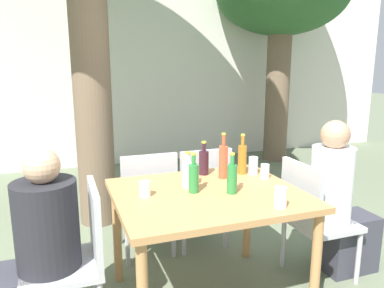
{
  "coord_description": "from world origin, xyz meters",
  "views": [
    {
      "loc": [
        -0.86,
        -2.09,
        1.58
      ],
      "look_at": [
        0.0,
        0.3,
        1.02
      ],
      "focal_mm": 35.0,
      "sensor_mm": 36.0,
      "label": 1
    }
  ],
  "objects_px": {
    "drinking_glass_0": "(253,165)",
    "drinking_glass_3": "(265,171)",
    "amber_bottle_0": "(242,158)",
    "patio_chair_2": "(147,198)",
    "soda_bottle_4": "(223,161)",
    "patio_chair_3": "(201,192)",
    "person_seated_1": "(339,207)",
    "patio_chair_1": "(312,214)",
    "drinking_glass_1": "(145,189)",
    "green_bottle_2": "(232,178)",
    "person_seated_0": "(33,259)",
    "drinking_glass_2": "(281,197)",
    "patio_chair_0": "(77,252)",
    "green_bottle_3": "(194,177)",
    "wine_bottle_1": "(204,162)",
    "dining_table_front": "(208,205)",
    "water_bottle_5": "(188,174)"
  },
  "relations": [
    {
      "from": "patio_chair_1",
      "to": "drinking_glass_3",
      "type": "bearing_deg",
      "value": 69.37
    },
    {
      "from": "amber_bottle_0",
      "to": "green_bottle_3",
      "type": "distance_m",
      "value": 0.55
    },
    {
      "from": "patio_chair_2",
      "to": "amber_bottle_0",
      "type": "xyz_separation_m",
      "value": [
        0.62,
        -0.44,
        0.39
      ]
    },
    {
      "from": "patio_chair_1",
      "to": "patio_chair_2",
      "type": "relative_size",
      "value": 1.0
    },
    {
      "from": "patio_chair_3",
      "to": "person_seated_1",
      "type": "relative_size",
      "value": 0.75
    },
    {
      "from": "patio_chair_0",
      "to": "water_bottle_5",
      "type": "xyz_separation_m",
      "value": [
        0.73,
        0.13,
        0.36
      ]
    },
    {
      "from": "amber_bottle_0",
      "to": "green_bottle_3",
      "type": "bearing_deg",
      "value": -150.96
    },
    {
      "from": "dining_table_front",
      "to": "person_seated_1",
      "type": "bearing_deg",
      "value": -0.0
    },
    {
      "from": "soda_bottle_4",
      "to": "drinking_glass_3",
      "type": "height_order",
      "value": "soda_bottle_4"
    },
    {
      "from": "patio_chair_1",
      "to": "drinking_glass_0",
      "type": "relative_size",
      "value": 6.9
    },
    {
      "from": "patio_chair_2",
      "to": "soda_bottle_4",
      "type": "relative_size",
      "value": 2.73
    },
    {
      "from": "patio_chair_0",
      "to": "patio_chair_1",
      "type": "relative_size",
      "value": 1.0
    },
    {
      "from": "amber_bottle_0",
      "to": "patio_chair_3",
      "type": "bearing_deg",
      "value": 109.45
    },
    {
      "from": "green_bottle_2",
      "to": "green_bottle_3",
      "type": "distance_m",
      "value": 0.24
    },
    {
      "from": "green_bottle_2",
      "to": "drinking_glass_0",
      "type": "relative_size",
      "value": 2.02
    },
    {
      "from": "dining_table_front",
      "to": "person_seated_1",
      "type": "xyz_separation_m",
      "value": [
        1.06,
        -0.0,
        -0.16
      ]
    },
    {
      "from": "drinking_glass_0",
      "to": "drinking_glass_2",
      "type": "bearing_deg",
      "value": -105.38
    },
    {
      "from": "amber_bottle_0",
      "to": "drinking_glass_0",
      "type": "distance_m",
      "value": 0.1
    },
    {
      "from": "soda_bottle_4",
      "to": "patio_chair_2",
      "type": "bearing_deg",
      "value": 132.44
    },
    {
      "from": "dining_table_front",
      "to": "water_bottle_5",
      "type": "distance_m",
      "value": 0.24
    },
    {
      "from": "patio_chair_0",
      "to": "patio_chair_2",
      "type": "relative_size",
      "value": 1.0
    },
    {
      "from": "amber_bottle_0",
      "to": "green_bottle_2",
      "type": "distance_m",
      "value": 0.44
    },
    {
      "from": "green_bottle_2",
      "to": "soda_bottle_4",
      "type": "bearing_deg",
      "value": 75.51
    },
    {
      "from": "drinking_glass_0",
      "to": "patio_chair_2",
      "type": "bearing_deg",
      "value": 145.72
    },
    {
      "from": "dining_table_front",
      "to": "green_bottle_2",
      "type": "height_order",
      "value": "green_bottle_2"
    },
    {
      "from": "patio_chair_3",
      "to": "person_seated_0",
      "type": "bearing_deg",
      "value": 29.32
    },
    {
      "from": "patio_chair_0",
      "to": "soda_bottle_4",
      "type": "bearing_deg",
      "value": 102.9
    },
    {
      "from": "patio_chair_3",
      "to": "amber_bottle_0",
      "type": "height_order",
      "value": "amber_bottle_0"
    },
    {
      "from": "amber_bottle_0",
      "to": "patio_chair_2",
      "type": "bearing_deg",
      "value": 144.98
    },
    {
      "from": "soda_bottle_4",
      "to": "drinking_glass_1",
      "type": "xyz_separation_m",
      "value": [
        -0.61,
        -0.18,
        -0.08
      ]
    },
    {
      "from": "person_seated_1",
      "to": "green_bottle_2",
      "type": "height_order",
      "value": "person_seated_1"
    },
    {
      "from": "patio_chair_0",
      "to": "person_seated_0",
      "type": "height_order",
      "value": "person_seated_0"
    },
    {
      "from": "wine_bottle_1",
      "to": "dining_table_front",
      "type": "bearing_deg",
      "value": -107.42
    },
    {
      "from": "dining_table_front",
      "to": "green_bottle_2",
      "type": "xyz_separation_m",
      "value": [
        0.13,
        -0.07,
        0.19
      ]
    },
    {
      "from": "patio_chair_2",
      "to": "amber_bottle_0",
      "type": "height_order",
      "value": "amber_bottle_0"
    },
    {
      "from": "patio_chair_0",
      "to": "person_seated_0",
      "type": "bearing_deg",
      "value": -90.0
    },
    {
      "from": "patio_chair_1",
      "to": "drinking_glass_1",
      "type": "height_order",
      "value": "patio_chair_1"
    },
    {
      "from": "drinking_glass_0",
      "to": "drinking_glass_3",
      "type": "relative_size",
      "value": 1.25
    },
    {
      "from": "patio_chair_2",
      "to": "person_seated_0",
      "type": "distance_m",
      "value": 1.09
    },
    {
      "from": "drinking_glass_2",
      "to": "wine_bottle_1",
      "type": "bearing_deg",
      "value": 103.05
    },
    {
      "from": "patio_chair_1",
      "to": "patio_chair_3",
      "type": "height_order",
      "value": "same"
    },
    {
      "from": "dining_table_front",
      "to": "soda_bottle_4",
      "type": "xyz_separation_m",
      "value": [
        0.21,
        0.24,
        0.22
      ]
    },
    {
      "from": "dining_table_front",
      "to": "drinking_glass_1",
      "type": "bearing_deg",
      "value": 172.64
    },
    {
      "from": "person_seated_1",
      "to": "drinking_glass_1",
      "type": "distance_m",
      "value": 1.48
    },
    {
      "from": "patio_chair_1",
      "to": "water_bottle_5",
      "type": "bearing_deg",
      "value": 81.77
    },
    {
      "from": "patio_chair_1",
      "to": "drinking_glass_3",
      "type": "relative_size",
      "value": 8.61
    },
    {
      "from": "drinking_glass_2",
      "to": "person_seated_1",
      "type": "bearing_deg",
      "value": 26.5
    },
    {
      "from": "person_seated_0",
      "to": "drinking_glass_2",
      "type": "relative_size",
      "value": 9.38
    },
    {
      "from": "patio_chair_1",
      "to": "wine_bottle_1",
      "type": "height_order",
      "value": "wine_bottle_1"
    },
    {
      "from": "patio_chair_0",
      "to": "person_seated_1",
      "type": "xyz_separation_m",
      "value": [
        1.87,
        -0.0,
        0.02
      ]
    }
  ]
}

